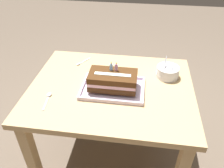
# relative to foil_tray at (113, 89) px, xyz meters

# --- Properties ---
(ground_plane) EXTENTS (8.00, 8.00, 0.00)m
(ground_plane) POSITION_rel_foil_tray_xyz_m (-0.01, 0.03, -0.70)
(ground_plane) COLOR #6B5B4C
(dining_table) EXTENTS (0.99, 0.79, 0.70)m
(dining_table) POSITION_rel_foil_tray_xyz_m (-0.01, 0.03, -0.11)
(dining_table) COLOR tan
(dining_table) RESTS_ON ground_plane
(foil_tray) EXTENTS (0.37, 0.25, 0.02)m
(foil_tray) POSITION_rel_foil_tray_xyz_m (0.00, 0.00, 0.00)
(foil_tray) COLOR silver
(foil_tray) RESTS_ON dining_table
(birthday_cake) EXTENTS (0.28, 0.15, 0.15)m
(birthday_cake) POSITION_rel_foil_tray_xyz_m (0.00, 0.00, 0.06)
(birthday_cake) COLOR #492A12
(birthday_cake) RESTS_ON foil_tray
(bowl_stack) EXTENTS (0.15, 0.15, 0.13)m
(bowl_stack) POSITION_rel_foil_tray_xyz_m (0.33, 0.19, 0.03)
(bowl_stack) COLOR white
(bowl_stack) RESTS_ON dining_table
(serving_spoon_near_tray) EXTENTS (0.03, 0.15, 0.01)m
(serving_spoon_near_tray) POSITION_rel_foil_tray_xyz_m (-0.36, -0.12, -0.00)
(serving_spoon_near_tray) COLOR silver
(serving_spoon_near_tray) RESTS_ON dining_table
(serving_spoon_by_bowls) EXTENTS (0.08, 0.12, 0.01)m
(serving_spoon_by_bowls) POSITION_rel_foil_tray_xyz_m (-0.27, 0.27, -0.00)
(serving_spoon_by_bowls) COLOR silver
(serving_spoon_by_bowls) RESTS_ON dining_table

